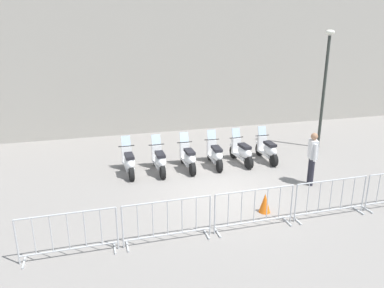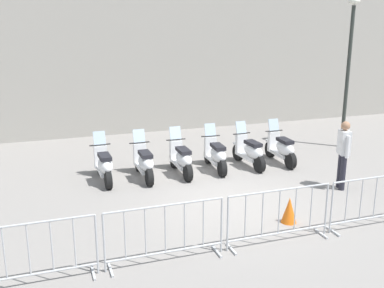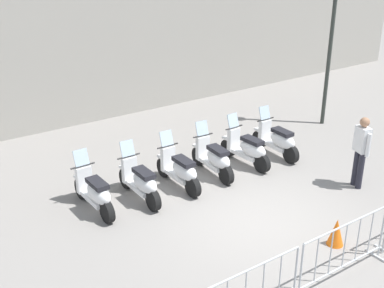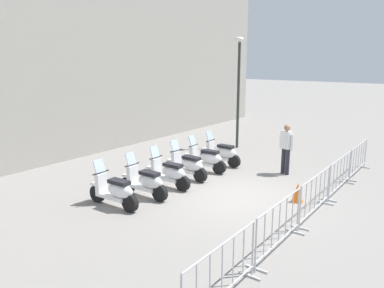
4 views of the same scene
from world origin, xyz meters
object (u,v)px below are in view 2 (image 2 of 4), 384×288
(barrier_segment_3, at_px, (375,202))
(barrier_segment_0, at_px, (29,255))
(motorcycle_1, at_px, (144,163))
(motorcycle_0, at_px, (104,165))
(motorcycle_5, at_px, (282,149))
(barrier_segment_2, at_px, (279,216))
(officer_near_row_end, at_px, (343,151))
(motorcycle_3, at_px, (216,155))
(barrier_segment_1, at_px, (165,234))
(motorcycle_4, at_px, (250,152))
(street_lamp, at_px, (349,58))
(traffic_cone, at_px, (289,210))
(motorcycle_2, at_px, (182,159))

(barrier_segment_3, bearing_deg, barrier_segment_0, -176.20)
(motorcycle_1, bearing_deg, motorcycle_0, 177.03)
(motorcycle_5, bearing_deg, barrier_segment_2, -116.97)
(motorcycle_0, distance_m, officer_near_row_end, 6.07)
(motorcycle_3, height_order, officer_near_row_end, officer_near_row_end)
(barrier_segment_1, xyz_separation_m, barrier_segment_3, (4.40, 0.29, 0.00))
(motorcycle_4, xyz_separation_m, barrier_segment_0, (-5.67, -4.77, 0.07))
(motorcycle_5, bearing_deg, barrier_segment_3, -91.37)
(motorcycle_5, distance_m, officer_near_row_end, 2.44)
(street_lamp, xyz_separation_m, traffic_cone, (-4.53, -4.98, -2.70))
(motorcycle_2, height_order, barrier_segment_3, motorcycle_2)
(motorcycle_0, distance_m, barrier_segment_1, 4.47)
(traffic_cone, bearing_deg, motorcycle_0, 134.72)
(motorcycle_2, bearing_deg, barrier_segment_3, -54.03)
(motorcycle_0, bearing_deg, barrier_segment_3, -39.00)
(motorcycle_5, bearing_deg, traffic_cone, -114.08)
(motorcycle_1, bearing_deg, traffic_cone, -54.80)
(motorcycle_3, height_order, motorcycle_5, same)
(barrier_segment_1, distance_m, street_lamp, 9.70)
(traffic_cone, bearing_deg, barrier_segment_0, -168.41)
(barrier_segment_1, distance_m, traffic_cone, 2.95)
(barrier_segment_3, bearing_deg, motorcycle_5, 88.63)
(barrier_segment_2, bearing_deg, motorcycle_2, 100.65)
(motorcycle_1, bearing_deg, barrier_segment_2, -66.35)
(street_lamp, bearing_deg, barrier_segment_2, -131.93)
(motorcycle_3, xyz_separation_m, motorcycle_5, (2.08, 0.11, 0.00))
(street_lamp, bearing_deg, officer_near_row_end, -123.72)
(barrier_segment_0, height_order, barrier_segment_1, same)
(motorcycle_3, xyz_separation_m, barrier_segment_1, (-2.42, -4.56, 0.07))
(barrier_segment_1, xyz_separation_m, traffic_cone, (2.81, 0.88, -0.25))
(motorcycle_4, bearing_deg, barrier_segment_1, -126.92)
(motorcycle_1, height_order, street_lamp, street_lamp)
(motorcycle_1, distance_m, barrier_segment_0, 5.18)
(barrier_segment_0, bearing_deg, barrier_segment_2, 3.80)
(motorcycle_5, distance_m, barrier_segment_2, 5.08)
(motorcycle_3, relative_size, motorcycle_5, 1.00)
(motorcycle_4, bearing_deg, barrier_segment_0, -139.95)
(motorcycle_3, bearing_deg, barrier_segment_3, -65.16)
(motorcycle_3, distance_m, barrier_segment_0, 6.60)
(barrier_segment_2, bearing_deg, motorcycle_3, 87.11)
(motorcycle_1, xyz_separation_m, traffic_cone, (2.45, -3.48, -0.18))
(motorcycle_5, relative_size, street_lamp, 0.36)
(motorcycle_4, relative_size, barrier_segment_3, 0.81)
(motorcycle_1, bearing_deg, officer_near_row_end, -23.46)
(motorcycle_0, distance_m, barrier_segment_3, 6.55)
(barrier_segment_1, height_order, traffic_cone, barrier_segment_1)
(motorcycle_2, relative_size, traffic_cone, 3.14)
(barrier_segment_0, height_order, barrier_segment_2, same)
(motorcycle_0, distance_m, street_lamp, 8.53)
(motorcycle_1, height_order, officer_near_row_end, officer_near_row_end)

